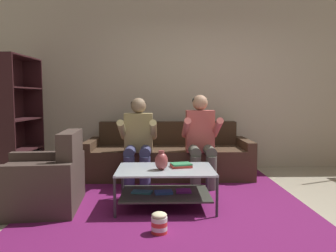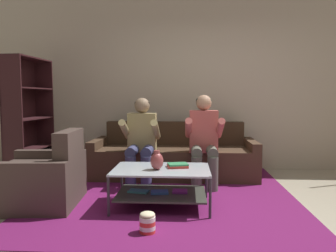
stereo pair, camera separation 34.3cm
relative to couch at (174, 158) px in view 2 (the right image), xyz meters
The scene contains 12 objects.
ground 1.90m from the couch, 75.31° to the right, with size 16.80×16.80×0.00m, color #B5AA92.
back_partition 1.42m from the couch, 53.40° to the left, with size 8.40×0.12×2.90m, color beige.
couch is the anchor object (origin of this frame).
person_seated_left 0.75m from the couch, 129.65° to the right, with size 0.50×0.58×1.18m.
person_seated_right 0.76m from the couch, 50.15° to the right, with size 0.50×0.58×1.22m.
coffee_table 1.41m from the couch, 93.08° to the right, with size 1.03×0.69×0.42m.
area_rug 0.87m from the couch, 92.57° to the right, with size 3.00×3.37×0.01m.
vase 1.50m from the couch, 94.57° to the right, with size 0.14×0.14×0.20m.
book_stack 1.36m from the couch, 85.84° to the right, with size 0.24×0.20×0.04m.
bookshelf 2.17m from the couch, behind, with size 0.36×0.91×1.75m.
armchair 1.98m from the couch, 134.35° to the right, with size 0.89×0.93×0.82m.
popcorn_tub 2.12m from the couch, 93.84° to the right, with size 0.14×0.14×0.19m.
Camera 2 is at (-0.28, -3.03, 1.18)m, focal length 35.00 mm.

